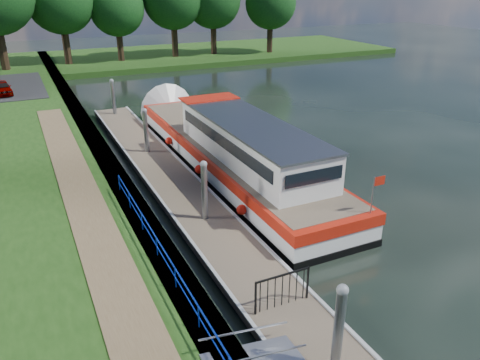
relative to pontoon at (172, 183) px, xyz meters
name	(u,v)px	position (x,y,z in m)	size (l,w,h in m)	color
bank_edge	(112,174)	(-2.55, 2.00, 0.20)	(1.10, 90.00, 0.78)	#473D2D
far_bank	(167,56)	(12.00, 39.00, 0.12)	(60.00, 18.00, 0.60)	#1B3C11
footpath	(98,238)	(-4.40, -5.00, 0.62)	(1.60, 40.00, 0.05)	brown
blue_fence	(186,291)	(-2.75, -10.00, 1.13)	(0.04, 18.04, 0.72)	#0C2DBF
pontoon	(172,183)	(0.00, 0.00, 0.00)	(2.50, 30.00, 0.56)	brown
mooring_piles	(171,163)	(0.00, 0.00, 1.10)	(0.30, 27.30, 3.55)	gray
gangway	(253,357)	(-1.85, -12.50, 0.44)	(2.58, 1.00, 0.92)	#A5A8AD
gate_panel	(282,286)	(0.00, -10.80, 0.97)	(1.85, 0.05, 1.15)	black
barge	(226,147)	(3.60, 1.49, 0.90)	(4.36, 21.15, 4.78)	black
car_a	(2,88)	(-7.30, 21.73, 1.20)	(1.30, 3.24, 1.10)	#999999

